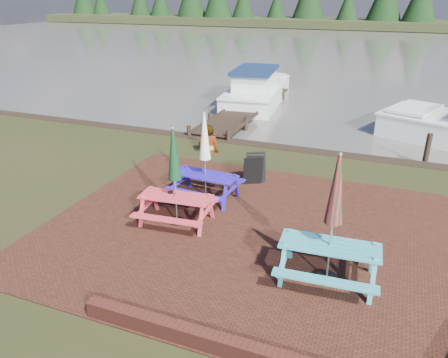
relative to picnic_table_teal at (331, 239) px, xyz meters
name	(u,v)px	position (x,y,z in m)	size (l,w,h in m)	color
ground	(228,253)	(-2.07, 0.16, -0.89)	(120.00, 120.00, 0.00)	black
paving	(244,230)	(-2.07, 1.16, -0.88)	(9.00, 7.50, 0.02)	#351910
water	(370,50)	(-2.07, 37.16, -0.89)	(120.00, 60.00, 0.02)	#423F39
far_treeline	(389,4)	(-2.07, 66.16, 2.39)	(120.00, 10.00, 8.10)	black
picnic_table_teal	(331,239)	(0.00, 0.00, 0.00)	(1.93, 1.74, 2.55)	teal
picnic_table_red	(176,192)	(-3.67, 0.94, -0.08)	(1.80, 1.63, 2.33)	#D63643
picnic_table_blue	(205,170)	(-3.57, 2.38, -0.08)	(1.78, 1.60, 2.33)	#2616AA
chalkboard	(255,169)	(-2.68, 3.80, -0.44)	(0.58, 0.75, 0.88)	black
jetty	(246,109)	(-5.57, 11.44, -0.78)	(1.76, 9.08, 1.00)	black
boat_jetty	(257,91)	(-5.85, 14.02, -0.49)	(3.13, 7.16, 2.01)	silver
person	(208,125)	(-4.92, 5.71, 0.08)	(0.71, 0.46, 1.94)	gray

